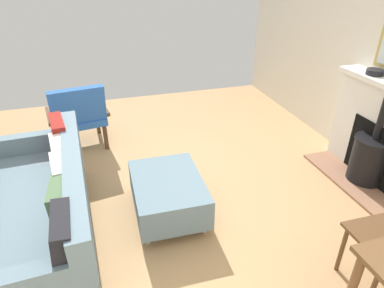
{
  "coord_description": "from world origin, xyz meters",
  "views": [
    {
      "loc": [
        0.36,
        2.59,
        2.05
      ],
      "look_at": [
        -0.32,
        0.31,
        0.74
      ],
      "focal_mm": 31.31,
      "sensor_mm": 36.0,
      "label": 1
    }
  ],
  "objects_px": {
    "ottoman": "(168,193)",
    "mantel_bowl_near": "(375,72)",
    "fireplace": "(381,142)",
    "armchair_accent": "(78,114)",
    "sofa": "(43,208)"
  },
  "relations": [
    {
      "from": "fireplace",
      "to": "ottoman",
      "type": "xyz_separation_m",
      "value": [
        2.17,
        -0.09,
        -0.23
      ]
    },
    {
      "from": "fireplace",
      "to": "ottoman",
      "type": "height_order",
      "value": "fireplace"
    },
    {
      "from": "fireplace",
      "to": "armchair_accent",
      "type": "bearing_deg",
      "value": -28.57
    },
    {
      "from": "mantel_bowl_near",
      "to": "armchair_accent",
      "type": "xyz_separation_m",
      "value": [
        2.91,
        -1.26,
        -0.62
      ]
    },
    {
      "from": "ottoman",
      "to": "armchair_accent",
      "type": "xyz_separation_m",
      "value": [
        0.73,
        -1.48,
        0.23
      ]
    },
    {
      "from": "mantel_bowl_near",
      "to": "ottoman",
      "type": "relative_size",
      "value": 0.2
    },
    {
      "from": "mantel_bowl_near",
      "to": "sofa",
      "type": "bearing_deg",
      "value": 4.95
    },
    {
      "from": "sofa",
      "to": "mantel_bowl_near",
      "type": "bearing_deg",
      "value": -175.05
    },
    {
      "from": "mantel_bowl_near",
      "to": "ottoman",
      "type": "xyz_separation_m",
      "value": [
        2.18,
        0.23,
        -0.85
      ]
    },
    {
      "from": "sofa",
      "to": "ottoman",
      "type": "bearing_deg",
      "value": -177.06
    },
    {
      "from": "fireplace",
      "to": "mantel_bowl_near",
      "type": "height_order",
      "value": "mantel_bowl_near"
    },
    {
      "from": "ottoman",
      "to": "mantel_bowl_near",
      "type": "bearing_deg",
      "value": -174.11
    },
    {
      "from": "sofa",
      "to": "armchair_accent",
      "type": "bearing_deg",
      "value": -100.5
    },
    {
      "from": "sofa",
      "to": "armchair_accent",
      "type": "relative_size",
      "value": 2.26
    },
    {
      "from": "fireplace",
      "to": "armchair_accent",
      "type": "distance_m",
      "value": 3.3
    }
  ]
}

